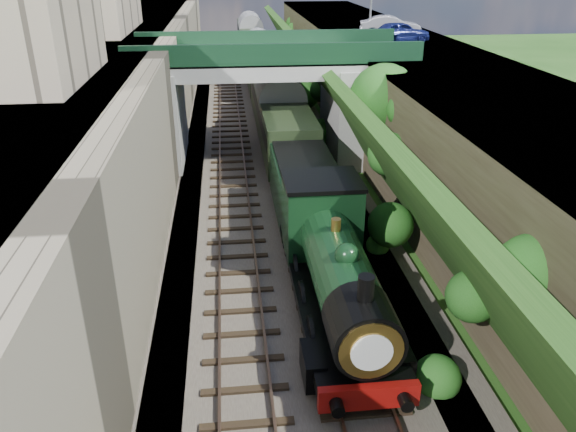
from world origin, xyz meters
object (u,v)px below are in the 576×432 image
object	(u,v)px
tree	(385,101)
car_blue	(400,32)
locomotive	(335,270)
tender	(305,193)
car_silver	(390,26)
road_bridge	(279,92)

from	to	relation	value
tree	car_blue	distance (m)	10.18
tree	locomotive	xyz separation A→B (m)	(-4.71, -11.80, -2.75)
car_blue	tender	world-z (taller)	car_blue
tree	car_silver	world-z (taller)	car_silver
road_bridge	car_silver	world-z (taller)	car_silver
tree	locomotive	world-z (taller)	tree
car_silver	tender	xyz separation A→B (m)	(-8.28, -16.83, -5.33)
car_blue	locomotive	bearing A→B (deg)	147.81
road_bridge	tree	distance (m)	7.32
tree	tender	distance (m)	7.15
locomotive	tender	world-z (taller)	locomotive
tree	locomotive	distance (m)	13.01
locomotive	tender	xyz separation A→B (m)	(-0.00, 7.36, -0.27)
tree	car_blue	bearing A→B (deg)	70.17
road_bridge	tender	bearing A→B (deg)	-88.50
car_blue	road_bridge	bearing A→B (deg)	104.31
road_bridge	locomotive	xyz separation A→B (m)	(0.26, -17.15, -2.18)
car_silver	locomotive	bearing A→B (deg)	171.91
tree	car_silver	size ratio (longest dim) A/B	1.57
road_bridge	car_silver	size ratio (longest dim) A/B	3.80
road_bridge	car_blue	size ratio (longest dim) A/B	4.12
road_bridge	tender	world-z (taller)	road_bridge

